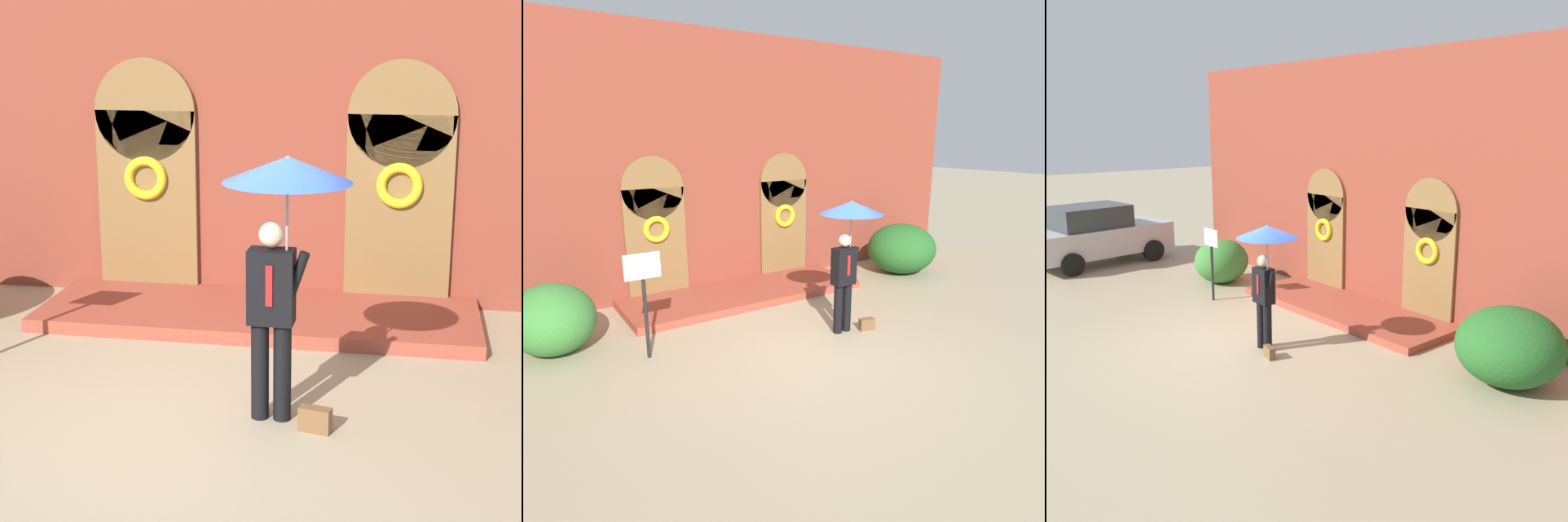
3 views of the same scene
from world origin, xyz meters
TOP-DOWN VIEW (x-y plane):
  - ground_plane at (0.00, 0.00)m, footprint 80.00×80.00m
  - building_facade at (-0.00, 4.15)m, footprint 14.00×2.30m
  - person_with_umbrella at (0.70, 0.40)m, footprint 1.10×1.10m
  - handbag at (1.02, 0.20)m, footprint 0.30×0.18m

SIDE VIEW (x-z plane):
  - ground_plane at x=0.00m, z-range 0.00..0.00m
  - handbag at x=1.02m, z-range 0.00..0.22m
  - person_with_umbrella at x=0.70m, z-range 0.73..3.09m
  - building_facade at x=0.00m, z-range -0.12..5.48m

